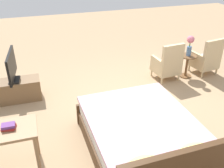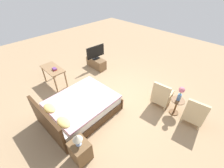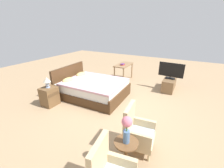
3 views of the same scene
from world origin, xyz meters
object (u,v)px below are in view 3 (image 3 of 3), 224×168
object	(u,v)px
armchair_by_window_right	(137,132)
vanity_desk	(124,67)
flower_vase	(127,127)
tv_stand	(169,84)
bed	(92,88)
table_lamp	(47,81)
side_table	(126,152)
nightstand	(49,96)
tv_flatscreen	(171,71)
book_stack	(122,64)

from	to	relation	value
armchair_by_window_right	vanity_desk	distance (m)	4.01
flower_vase	tv_stand	xyz separation A→B (m)	(3.89, -0.09, -0.62)
bed	table_lamp	distance (m)	1.45
side_table	table_lamp	distance (m)	3.09
side_table	table_lamp	world-z (taller)	table_lamp
flower_vase	vanity_desk	bearing A→B (deg)	25.00
bed	side_table	world-z (taller)	bed
nightstand	table_lamp	bearing A→B (deg)	90.00
table_lamp	vanity_desk	distance (m)	3.31
bed	nightstand	xyz separation A→B (m)	(-1.13, 0.77, -0.01)
table_lamp	tv_flatscreen	bearing A→B (deg)	-45.24
vanity_desk	flower_vase	bearing A→B (deg)	-155.00
nightstand	tv_flatscreen	bearing A→B (deg)	-45.23
vanity_desk	tv_stand	bearing A→B (deg)	-94.43
table_lamp	book_stack	distance (m)	3.16
vanity_desk	book_stack	bearing A→B (deg)	-175.44
table_lamp	book_stack	size ratio (longest dim) A/B	1.67
bed	book_stack	bearing A→B (deg)	-8.87
side_table	book_stack	size ratio (longest dim) A/B	2.77
table_lamp	tv_stand	bearing A→B (deg)	-45.26
bed	armchair_by_window_right	size ratio (longest dim) A/B	2.38
flower_vase	tv_flatscreen	xyz separation A→B (m)	(3.89, -0.09, -0.08)
side_table	table_lamp	bearing A→B (deg)	72.87
flower_vase	table_lamp	xyz separation A→B (m)	(0.90, 2.93, -0.05)
table_lamp	tv_stand	xyz separation A→B (m)	(2.99, -3.01, -0.57)
bed	book_stack	distance (m)	1.93
nightstand	tv_stand	distance (m)	4.24
tv_flatscreen	book_stack	bearing A→B (deg)	90.35
bed	side_table	distance (m)	2.96
nightstand	tv_stand	size ratio (longest dim) A/B	0.60
bed	tv_flatscreen	distance (m)	2.95
tv_flatscreen	book_stack	world-z (taller)	tv_flatscreen
bed	armchair_by_window_right	bearing A→B (deg)	-124.84
tv_flatscreen	table_lamp	bearing A→B (deg)	134.76
armchair_by_window_right	book_stack	bearing A→B (deg)	29.24
nightstand	vanity_desk	distance (m)	3.32
nightstand	bed	bearing A→B (deg)	-34.21
side_table	book_stack	bearing A→B (deg)	25.76
nightstand	table_lamp	world-z (taller)	table_lamp
side_table	tv_flatscreen	world-z (taller)	tv_flatscreen
armchair_by_window_right	tv_flatscreen	world-z (taller)	tv_flatscreen
armchair_by_window_right	nightstand	xyz separation A→B (m)	(0.38, 2.94, -0.09)
bed	vanity_desk	world-z (taller)	bed
bed	flower_vase	size ratio (longest dim) A/B	4.58
armchair_by_window_right	flower_vase	world-z (taller)	flower_vase
bed	armchair_by_window_right	xyz separation A→B (m)	(-1.51, -2.17, 0.08)
tv_stand	tv_flatscreen	world-z (taller)	tv_flatscreen
armchair_by_window_right	table_lamp	bearing A→B (deg)	82.53
flower_vase	book_stack	world-z (taller)	flower_vase
armchair_by_window_right	vanity_desk	size ratio (longest dim) A/B	0.88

